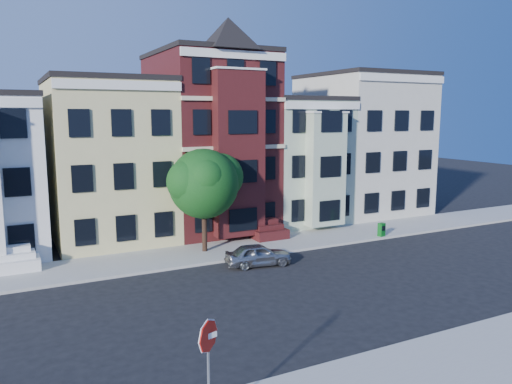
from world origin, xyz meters
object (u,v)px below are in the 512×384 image
street_tree (204,188)px  newspaper_box (381,230)px  parked_car (258,255)px  stop_sign (208,366)px

street_tree → newspaper_box: 12.22m
parked_car → newspaper_box: size_ratio=4.09×
street_tree → stop_sign: 16.78m
newspaper_box → stop_sign: bearing=-150.4°
street_tree → parked_car: size_ratio=2.08×
newspaper_box → stop_sign: size_ratio=0.27×
street_tree → newspaper_box: (11.62, -1.92, -3.26)m
street_tree → stop_sign: size_ratio=2.27×
street_tree → stop_sign: (-5.91, -15.57, -2.07)m
street_tree → parked_car: (1.69, -3.55, -3.24)m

